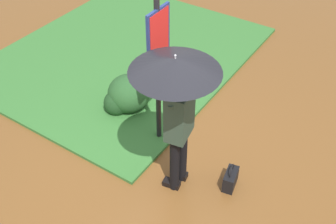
% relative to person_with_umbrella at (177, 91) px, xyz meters
% --- Properties ---
extents(ground_plane, '(18.00, 18.00, 0.00)m').
position_rel_person_with_umbrella_xyz_m(ground_plane, '(0.06, -0.18, -1.55)').
color(ground_plane, brown).
extents(grass_verge, '(4.80, 4.00, 0.05)m').
position_rel_person_with_umbrella_xyz_m(grass_verge, '(-2.11, -2.48, -1.53)').
color(grass_verge, '#387533').
rests_on(grass_verge, ground_plane).
extents(person_with_umbrella, '(0.96, 0.96, 2.04)m').
position_rel_person_with_umbrella_xyz_m(person_with_umbrella, '(0.00, 0.00, 0.00)').
color(person_with_umbrella, black).
rests_on(person_with_umbrella, ground_plane).
extents(info_sign_post, '(0.44, 0.07, 2.30)m').
position_rel_person_with_umbrella_xyz_m(info_sign_post, '(-0.64, -0.68, -0.11)').
color(info_sign_post, black).
rests_on(info_sign_post, ground_plane).
extents(handbag, '(0.32, 0.20, 0.37)m').
position_rel_person_with_umbrella_xyz_m(handbag, '(-0.41, 0.58, -1.42)').
color(handbag, black).
rests_on(handbag, ground_plane).
extents(shrub_cluster, '(0.72, 0.65, 0.59)m').
position_rel_person_with_umbrella_xyz_m(shrub_cluster, '(-0.91, -1.48, -1.28)').
color(shrub_cluster, '#285628').
rests_on(shrub_cluster, ground_plane).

